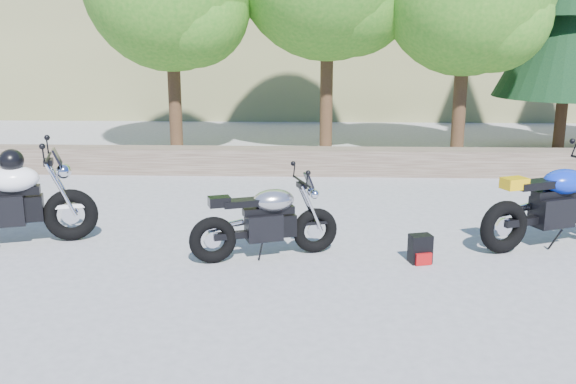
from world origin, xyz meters
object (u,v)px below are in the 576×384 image
object	(u,v)px
white_bike	(3,199)
blue_bike	(555,206)
silver_bike	(266,222)
backpack	(420,249)

from	to	relation	value
white_bike	blue_bike	xyz separation A→B (m)	(7.01, 0.25, -0.08)
silver_bike	blue_bike	world-z (taller)	blue_bike
silver_bike	backpack	size ratio (longest dim) A/B	5.22
blue_bike	backpack	bearing A→B (deg)	178.24
silver_bike	blue_bike	bearing A→B (deg)	-10.34
blue_bike	backpack	distance (m)	1.96
silver_bike	white_bike	bearing A→B (deg)	155.16
backpack	silver_bike	bearing A→B (deg)	161.67
white_bike	backpack	size ratio (longest dim) A/B	6.42
silver_bike	white_bike	size ratio (longest dim) A/B	0.81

